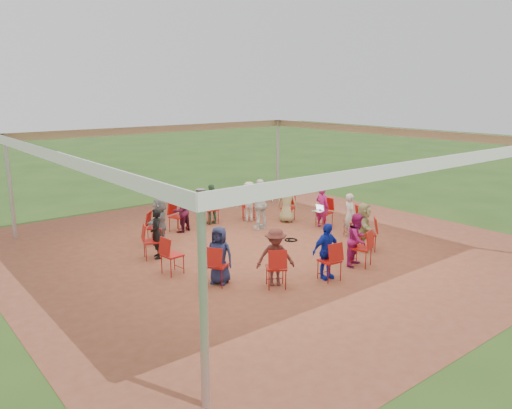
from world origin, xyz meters
TOP-DOWN VIEW (x-y plane):
  - ground at (0.00, 0.00)m, footprint 80.00×80.00m
  - dirt_patch at (0.00, 0.00)m, footprint 13.00×13.00m
  - tent at (0.00, 0.00)m, footprint 10.33×10.33m
  - chair_0 at (2.87, 0.33)m, footprint 0.49×0.47m
  - chair_1 at (2.44, 1.54)m, footprint 0.60×0.59m
  - chair_2 at (1.53, 2.45)m, footprint 0.59×0.60m
  - chair_3 at (0.32, 2.87)m, footprint 0.47×0.48m
  - chair_4 at (-0.96, 2.72)m, footprint 0.54×0.55m
  - chair_5 at (-2.05, 2.04)m, footprint 0.61×0.61m
  - chair_6 at (-2.73, 0.95)m, footprint 0.55×0.54m
  - chair_7 at (-2.87, -0.33)m, footprint 0.49×0.47m
  - chair_8 at (-2.44, -1.54)m, footprint 0.60×0.59m
  - chair_9 at (-1.53, -2.45)m, footprint 0.59×0.60m
  - chair_10 at (-0.32, -2.87)m, footprint 0.47×0.48m
  - chair_11 at (0.96, -2.72)m, footprint 0.54×0.55m
  - chair_12 at (2.05, -2.04)m, footprint 0.61×0.61m
  - chair_13 at (2.73, -0.95)m, footprint 0.55×0.54m
  - person_seated_0 at (2.75, 0.32)m, footprint 0.36×0.50m
  - person_seated_1 at (2.34, 1.48)m, footprint 0.63×0.72m
  - person_seated_2 at (1.47, 2.35)m, footprint 0.92×0.79m
  - person_seated_3 at (0.30, 2.75)m, footprint 0.79×0.47m
  - person_seated_4 at (-0.92, 2.61)m, footprint 0.71×0.55m
  - person_seated_5 at (-1.96, 1.95)m, footprint 1.16×1.16m
  - person_seated_6 at (-2.61, 0.91)m, footprint 0.45×0.55m
  - person_seated_7 at (-2.34, -1.48)m, footprint 0.63×0.72m
  - person_seated_8 at (-1.47, -2.35)m, footprint 0.92×0.79m
  - person_seated_9 at (-0.30, -2.75)m, footprint 0.79×0.47m
  - person_seated_10 at (0.92, -2.61)m, footprint 0.71×0.55m
  - person_seated_11 at (1.96, -1.95)m, footprint 1.16×1.16m
  - person_seated_12 at (2.61, -0.91)m, footprint 0.45×0.55m
  - standing_person at (1.14, 1.34)m, footprint 0.94×0.53m
  - cable_coil at (1.06, -0.13)m, footprint 0.45×0.45m
  - laptop at (2.59, 0.30)m, footprint 0.28×0.34m

SIDE VIEW (x-z plane):
  - ground at x=0.00m, z-range 0.00..0.00m
  - dirt_patch at x=0.00m, z-range 0.01..0.01m
  - cable_coil at x=1.06m, z-range 0.01..0.04m
  - chair_0 at x=2.87m, z-range 0.00..0.90m
  - chair_1 at x=2.44m, z-range 0.00..0.90m
  - chair_2 at x=1.53m, z-range 0.00..0.90m
  - chair_3 at x=0.32m, z-range 0.00..0.90m
  - chair_4 at x=-0.96m, z-range 0.00..0.90m
  - chair_5 at x=-2.05m, z-range 0.00..0.90m
  - chair_6 at x=-2.73m, z-range 0.00..0.90m
  - chair_7 at x=-2.87m, z-range 0.00..0.90m
  - chair_8 at x=-2.44m, z-range 0.00..0.90m
  - chair_9 at x=-1.53m, z-range 0.00..0.90m
  - chair_10 at x=-0.32m, z-range 0.00..0.90m
  - chair_11 at x=0.96m, z-range 0.00..0.90m
  - chair_12 at x=2.05m, z-range 0.00..0.90m
  - chair_13 at x=2.73m, z-range 0.00..0.90m
  - laptop at x=2.59m, z-range 0.50..0.72m
  - person_seated_0 at x=2.75m, z-range 0.01..1.29m
  - person_seated_1 at x=2.34m, z-range 0.01..1.29m
  - person_seated_2 at x=1.47m, z-range 0.01..1.29m
  - person_seated_3 at x=0.30m, z-range 0.01..1.29m
  - person_seated_4 at x=-0.92m, z-range 0.01..1.29m
  - person_seated_5 at x=-1.96m, z-range 0.01..1.29m
  - person_seated_6 at x=-2.61m, z-range 0.01..1.29m
  - person_seated_7 at x=-2.34m, z-range 0.01..1.29m
  - person_seated_8 at x=-1.47m, z-range 0.01..1.29m
  - person_seated_9 at x=-0.30m, z-range 0.01..1.29m
  - person_seated_10 at x=0.92m, z-range 0.01..1.29m
  - person_seated_11 at x=1.96m, z-range 0.01..1.29m
  - person_seated_12 at x=2.61m, z-range 0.01..1.29m
  - standing_person at x=1.14m, z-range 0.01..1.57m
  - tent at x=0.00m, z-range 0.87..3.87m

